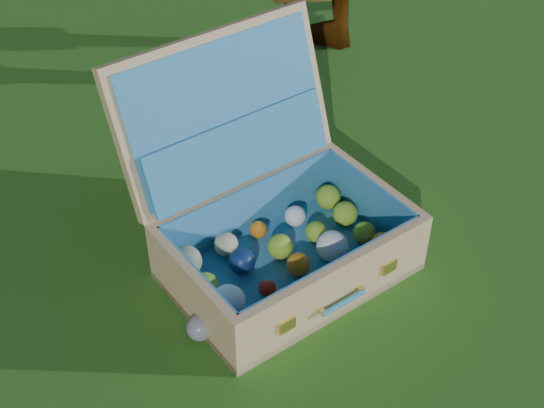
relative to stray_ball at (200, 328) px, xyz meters
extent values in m
plane|color=#215114|center=(0.42, -0.06, -0.03)|extent=(60.00, 60.00, 0.00)
sphere|color=teal|center=(0.00, 0.00, 0.00)|extent=(0.06, 0.06, 0.06)
cube|color=tan|center=(0.27, 0.06, -0.02)|extent=(0.56, 0.39, 0.02)
cube|color=tan|center=(0.28, -0.11, 0.05)|extent=(0.54, 0.05, 0.16)
cube|color=tan|center=(0.26, 0.23, 0.05)|extent=(0.54, 0.05, 0.16)
cube|color=tan|center=(0.01, 0.04, 0.05)|extent=(0.04, 0.32, 0.16)
cube|color=tan|center=(0.53, 0.07, 0.05)|extent=(0.04, 0.32, 0.16)
cube|color=teal|center=(0.27, 0.06, -0.01)|extent=(0.52, 0.35, 0.01)
cube|color=teal|center=(0.28, -0.10, 0.06)|extent=(0.50, 0.03, 0.14)
cube|color=teal|center=(0.26, 0.22, 0.06)|extent=(0.50, 0.03, 0.14)
cube|color=teal|center=(0.02, 0.04, 0.06)|extent=(0.02, 0.32, 0.14)
cube|color=teal|center=(0.52, 0.07, 0.06)|extent=(0.02, 0.32, 0.14)
cube|color=tan|center=(0.26, 0.31, 0.30)|extent=(0.55, 0.18, 0.35)
cube|color=teal|center=(0.26, 0.30, 0.30)|extent=(0.51, 0.14, 0.30)
cube|color=teal|center=(0.26, 0.26, 0.21)|extent=(0.49, 0.09, 0.15)
cube|color=#F2C659|center=(0.14, -0.13, 0.05)|extent=(0.04, 0.01, 0.03)
cube|color=#F2C659|center=(0.43, -0.12, 0.05)|extent=(0.04, 0.01, 0.03)
cylinder|color=teal|center=(0.28, -0.14, 0.04)|extent=(0.12, 0.02, 0.01)
cube|color=#F2C659|center=(0.23, -0.13, 0.04)|extent=(0.01, 0.02, 0.01)
cube|color=#F2C659|center=(0.34, -0.13, 0.04)|extent=(0.01, 0.02, 0.01)
sphere|color=#B41D0E|center=(0.07, -0.07, 0.01)|extent=(0.04, 0.04, 0.04)
sphere|color=gold|center=(0.18, -0.06, 0.03)|extent=(0.06, 0.06, 0.06)
sphere|color=gold|center=(0.29, -0.06, 0.02)|extent=(0.06, 0.06, 0.06)
sphere|color=#0F224F|center=(0.38, -0.06, 0.02)|extent=(0.05, 0.05, 0.05)
sphere|color=orange|center=(0.48, -0.04, 0.03)|extent=(0.06, 0.06, 0.06)
sphere|color=white|center=(0.08, 0.00, 0.03)|extent=(0.08, 0.08, 0.08)
sphere|color=#B41D0E|center=(0.18, 0.01, 0.01)|extent=(0.04, 0.04, 0.04)
sphere|color=orange|center=(0.27, 0.02, 0.02)|extent=(0.06, 0.06, 0.06)
sphere|color=white|center=(0.37, 0.02, 0.03)|extent=(0.08, 0.08, 0.08)
sphere|color=#9AC530|center=(0.47, 0.02, 0.02)|extent=(0.06, 0.06, 0.06)
sphere|color=#9AC530|center=(0.06, 0.08, 0.02)|extent=(0.06, 0.06, 0.06)
sphere|color=#0F224F|center=(0.17, 0.10, 0.03)|extent=(0.06, 0.06, 0.06)
sphere|color=#9AC530|center=(0.27, 0.09, 0.03)|extent=(0.06, 0.06, 0.06)
sphere|color=#9AC530|center=(0.38, 0.09, 0.02)|extent=(0.05, 0.05, 0.05)
sphere|color=#9AC530|center=(0.47, 0.10, 0.03)|extent=(0.06, 0.06, 0.06)
sphere|color=#BFB987|center=(0.06, 0.17, 0.03)|extent=(0.07, 0.07, 0.07)
sphere|color=#BFB987|center=(0.17, 0.17, 0.02)|extent=(0.06, 0.06, 0.06)
sphere|color=orange|center=(0.26, 0.18, 0.02)|extent=(0.04, 0.04, 0.04)
sphere|color=white|center=(0.37, 0.17, 0.02)|extent=(0.05, 0.05, 0.05)
sphere|color=#9AC530|center=(0.47, 0.18, 0.03)|extent=(0.06, 0.06, 0.06)
camera|label=1|loc=(-0.46, -0.98, 1.26)|focal=50.00mm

